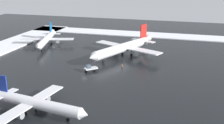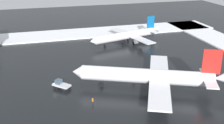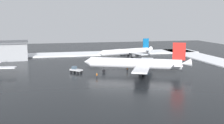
# 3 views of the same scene
# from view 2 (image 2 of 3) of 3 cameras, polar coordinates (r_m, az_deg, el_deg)

# --- Properties ---
(ground_plane) EXTENTS (240.00, 240.00, 0.00)m
(ground_plane) POSITION_cam_2_polar(r_m,az_deg,el_deg) (75.38, -10.92, -4.94)
(ground_plane) COLOR black
(snow_bank_far) EXTENTS (152.00, 16.00, 0.49)m
(snow_bank_far) POSITION_cam_2_polar(r_m,az_deg,el_deg) (122.26, -13.27, 5.18)
(snow_bank_far) COLOR white
(snow_bank_far) RESTS_ON ground_plane
(airplane_parked_portside) EXTENTS (37.07, 31.48, 11.68)m
(airplane_parked_portside) POSITION_cam_2_polar(r_m,az_deg,el_deg) (71.28, 7.71, -2.89)
(airplane_parked_portside) COLOR white
(airplane_parked_portside) RESTS_ON ground_plane
(airplane_distant_tail) EXTENTS (30.85, 25.94, 9.33)m
(airplane_distant_tail) POSITION_cam_2_polar(r_m,az_deg,el_deg) (109.54, 3.06, 5.43)
(airplane_distant_tail) COLOR white
(airplane_distant_tail) RESTS_ON ground_plane
(pushback_tug) EXTENTS (4.79, 4.83, 2.50)m
(pushback_tug) POSITION_cam_2_polar(r_m,az_deg,el_deg) (73.48, -10.35, -4.50)
(pushback_tug) COLOR silver
(pushback_tug) RESTS_ON ground_plane
(ground_crew_mid_apron) EXTENTS (0.36, 0.36, 1.71)m
(ground_crew_mid_apron) POSITION_cam_2_polar(r_m,az_deg,el_deg) (76.00, 4.44, -3.57)
(ground_crew_mid_apron) COLOR black
(ground_crew_mid_apron) RESTS_ON ground_plane
(ground_crew_near_tug) EXTENTS (0.36, 0.36, 1.71)m
(ground_crew_near_tug) POSITION_cam_2_polar(r_m,az_deg,el_deg) (65.41, -3.96, -7.88)
(ground_crew_near_tug) COLOR black
(ground_crew_near_tug) RESTS_ON ground_plane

